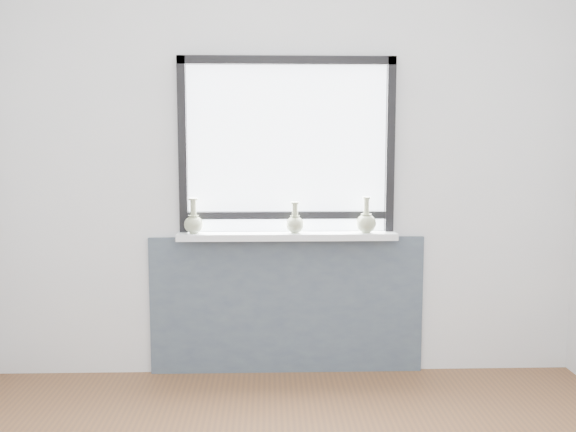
{
  "coord_description": "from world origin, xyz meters",
  "views": [
    {
      "loc": [
        -0.12,
        -2.12,
        1.47
      ],
      "look_at": [
        0.0,
        1.55,
        1.02
      ],
      "focal_mm": 40.0,
      "sensor_mm": 36.0,
      "label": 1
    }
  ],
  "objects_px": {
    "vase_b": "(295,223)",
    "vase_c": "(366,222)",
    "windowsill": "(287,236)",
    "vase_a": "(194,222)"
  },
  "relations": [
    {
      "from": "windowsill",
      "to": "vase_a",
      "type": "xyz_separation_m",
      "value": [
        -0.56,
        -0.02,
        0.09
      ]
    },
    {
      "from": "vase_b",
      "to": "windowsill",
      "type": "bearing_deg",
      "value": 155.02
    },
    {
      "from": "vase_b",
      "to": "vase_c",
      "type": "xyz_separation_m",
      "value": [
        0.43,
        0.0,
        0.0
      ]
    },
    {
      "from": "windowsill",
      "to": "vase_c",
      "type": "distance_m",
      "value": 0.48
    },
    {
      "from": "windowsill",
      "to": "vase_a",
      "type": "height_order",
      "value": "vase_a"
    },
    {
      "from": "windowsill",
      "to": "vase_a",
      "type": "distance_m",
      "value": 0.57
    },
    {
      "from": "vase_a",
      "to": "vase_c",
      "type": "xyz_separation_m",
      "value": [
        1.04,
        -0.01,
        0.0
      ]
    },
    {
      "from": "vase_a",
      "to": "vase_c",
      "type": "relative_size",
      "value": 0.98
    },
    {
      "from": "windowsill",
      "to": "vase_b",
      "type": "xyz_separation_m",
      "value": [
        0.05,
        -0.02,
        0.08
      ]
    },
    {
      "from": "vase_a",
      "to": "vase_b",
      "type": "bearing_deg",
      "value": -0.53
    }
  ]
}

